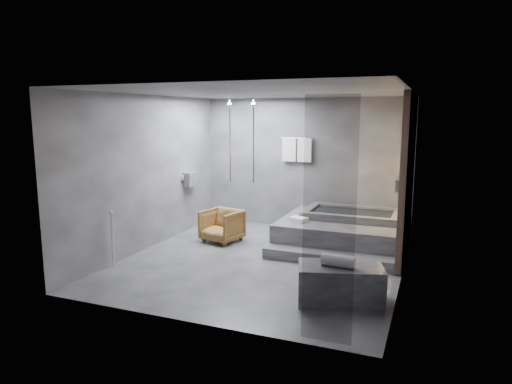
% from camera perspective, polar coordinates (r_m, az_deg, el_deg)
% --- Properties ---
extents(room, '(5.00, 5.04, 2.82)m').
position_cam_1_polar(room, '(7.58, 4.37, 4.21)').
color(room, '#323235').
rests_on(room, ground).
extents(tub_deck, '(2.20, 2.00, 0.50)m').
position_cam_1_polar(tub_deck, '(8.84, 10.67, -4.91)').
color(tub_deck, '#38383A').
rests_on(tub_deck, ground).
extents(tub_step, '(2.20, 0.36, 0.18)m').
position_cam_1_polar(tub_step, '(7.77, 8.94, -8.13)').
color(tub_step, '#38383A').
rests_on(tub_step, ground).
extents(concrete_bench, '(1.23, 0.89, 0.49)m').
position_cam_1_polar(concrete_bench, '(6.23, 10.48, -11.19)').
color(concrete_bench, '#313133').
rests_on(concrete_bench, ground).
extents(driftwood_chair, '(0.81, 0.82, 0.63)m').
position_cam_1_polar(driftwood_chair, '(8.92, -4.28, -4.20)').
color(driftwood_chair, '#4C3013').
rests_on(driftwood_chair, ground).
extents(rolled_towel, '(0.44, 0.18, 0.16)m').
position_cam_1_polar(rolled_towel, '(6.08, 10.23, -8.48)').
color(rolled_towel, white).
rests_on(rolled_towel, concrete_bench).
extents(deck_towel, '(0.37, 0.32, 0.08)m').
position_cam_1_polar(deck_towel, '(8.43, 5.31, -3.44)').
color(deck_towel, silver).
rests_on(deck_towel, tub_deck).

